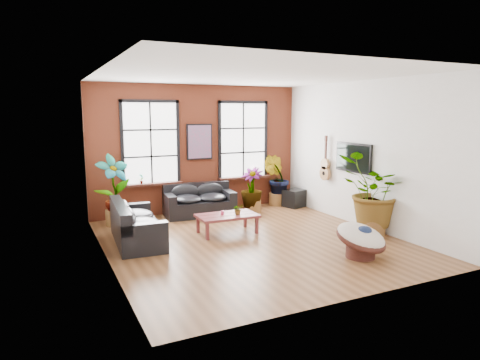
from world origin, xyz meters
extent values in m
cube|color=brown|center=(0.00, 0.00, -0.01)|extent=(6.00, 6.50, 0.02)
cube|color=white|center=(0.00, 0.00, 3.51)|extent=(6.00, 6.50, 0.02)
cube|color=#532013|center=(0.00, 3.26, 1.75)|extent=(6.00, 0.02, 3.50)
cube|color=silver|center=(0.00, -3.26, 1.75)|extent=(6.00, 0.02, 3.50)
cube|color=silver|center=(-3.01, 0.00, 1.75)|extent=(0.02, 6.50, 3.50)
cube|color=silver|center=(3.01, 0.00, 1.75)|extent=(0.02, 6.50, 3.50)
cube|color=white|center=(-1.35, 3.20, 1.95)|extent=(1.40, 0.02, 2.10)
cube|color=black|center=(-1.35, 3.13, 0.87)|extent=(1.60, 0.22, 0.06)
cube|color=white|center=(1.35, 3.20, 1.95)|extent=(1.40, 0.02, 2.10)
cube|color=black|center=(1.35, 3.13, 0.87)|extent=(1.60, 0.22, 0.06)
cube|color=black|center=(-0.21, 2.68, 0.21)|extent=(1.91, 1.04, 0.42)
cube|color=black|center=(-0.18, 3.02, 0.63)|extent=(1.86, 0.37, 0.43)
cube|color=black|center=(-1.02, 2.74, 0.53)|extent=(0.29, 0.91, 0.22)
cube|color=black|center=(0.60, 2.61, 0.53)|extent=(0.29, 0.91, 0.22)
ellipsoid|color=black|center=(-0.56, 2.66, 0.48)|extent=(0.83, 0.81, 0.24)
ellipsoid|color=black|center=(-0.54, 2.92, 0.63)|extent=(0.79, 0.30, 0.41)
ellipsoid|color=black|center=(0.14, 2.60, 0.48)|extent=(0.83, 0.81, 0.24)
ellipsoid|color=black|center=(0.16, 2.86, 0.63)|extent=(0.79, 0.30, 0.41)
cube|color=black|center=(-2.24, 1.03, 0.21)|extent=(1.04, 2.21, 0.42)
cube|color=black|center=(-2.58, 1.05, 0.64)|extent=(0.36, 2.16, 0.43)
cube|color=black|center=(-2.30, 0.06, 0.53)|extent=(0.91, 0.28, 0.22)
cube|color=black|center=(-2.18, 1.99, 0.53)|extent=(0.91, 0.28, 0.22)
ellipsoid|color=black|center=(-2.22, 0.59, 0.48)|extent=(0.82, 0.99, 0.24)
ellipsoid|color=black|center=(-2.48, 0.61, 0.64)|extent=(0.30, 0.96, 0.41)
ellipsoid|color=black|center=(-2.16, 1.45, 0.48)|extent=(0.82, 0.99, 0.24)
ellipsoid|color=black|center=(-2.42, 1.47, 0.64)|extent=(0.30, 0.96, 0.41)
cube|color=maroon|center=(-0.23, 0.79, 0.41)|extent=(1.37, 0.80, 0.06)
cube|color=black|center=(-0.24, 0.66, 0.44)|extent=(1.36, 0.03, 0.00)
cube|color=black|center=(-0.23, 0.92, 0.44)|extent=(1.36, 0.03, 0.00)
cube|color=maroon|center=(-0.84, 0.49, 0.19)|extent=(0.07, 0.07, 0.38)
cube|color=maroon|center=(0.36, 0.47, 0.19)|extent=(0.07, 0.07, 0.38)
cube|color=maroon|center=(-0.83, 1.11, 0.19)|extent=(0.07, 0.07, 0.38)
cube|color=maroon|center=(0.37, 1.09, 0.19)|extent=(0.07, 0.07, 0.38)
cylinder|color=#C03056|center=(-0.33, 0.84, 0.48)|extent=(0.08, 0.08, 0.09)
cylinder|color=#431E17|center=(1.39, -1.83, 0.11)|extent=(0.73, 0.73, 0.22)
torus|color=#431E17|center=(1.39, -1.83, 0.37)|extent=(1.26, 1.26, 0.44)
ellipsoid|color=beige|center=(1.39, -1.83, 0.42)|extent=(1.24, 1.26, 0.59)
ellipsoid|color=#131E3D|center=(1.41, -1.88, 0.53)|extent=(0.46, 0.42, 0.17)
cube|color=black|center=(0.00, 3.19, 1.95)|extent=(0.74, 0.04, 0.98)
cube|color=#0C7F8C|center=(0.00, 3.16, 1.95)|extent=(0.66, 0.02, 0.90)
cube|color=black|center=(2.95, 0.30, 1.65)|extent=(0.06, 1.25, 0.72)
cube|color=black|center=(2.92, 0.30, 1.65)|extent=(0.01, 1.15, 0.62)
cylinder|color=#B27F4C|center=(2.90, 1.35, 1.13)|extent=(0.09, 0.38, 0.38)
cylinder|color=#B27F4C|center=(2.90, 1.35, 1.38)|extent=(0.09, 0.30, 0.30)
cylinder|color=black|center=(2.90, 1.35, 1.13)|extent=(0.09, 0.11, 0.11)
cube|color=black|center=(2.90, 1.35, 1.75)|extent=(0.04, 0.05, 0.55)
cube|color=black|center=(2.90, 1.35, 2.07)|extent=(0.06, 0.06, 0.14)
cube|color=black|center=(2.70, 2.50, 0.26)|extent=(0.73, 0.67, 0.51)
cylinder|color=brown|center=(-2.40, 2.64, 0.19)|extent=(0.65, 0.65, 0.39)
cylinder|color=brown|center=(2.35, 2.94, 0.18)|extent=(0.65, 0.65, 0.36)
cylinder|color=brown|center=(2.70, -0.74, 0.21)|extent=(0.74, 0.74, 0.42)
cylinder|color=brown|center=(1.29, 2.46, 0.17)|extent=(0.50, 0.50, 0.33)
imported|color=#204F15|center=(-2.43, 2.62, 0.95)|extent=(0.99, 0.82, 1.61)
imported|color=#204F15|center=(2.33, 2.95, 0.82)|extent=(0.94, 0.91, 1.34)
imported|color=#204F15|center=(2.70, -0.71, 0.99)|extent=(1.66, 1.49, 1.67)
imported|color=#204F15|center=(1.26, 2.47, 0.68)|extent=(0.86, 0.86, 1.09)
imported|color=#204F15|center=(-0.01, 0.70, 0.56)|extent=(0.23, 0.20, 0.25)
imported|color=#204F15|center=(-1.65, 3.13, 1.04)|extent=(0.17, 0.17, 0.27)
imported|color=#204F15|center=(1.70, 3.13, 1.04)|extent=(0.19, 0.19, 0.27)
camera|label=1|loc=(-4.09, -7.93, 2.74)|focal=32.00mm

